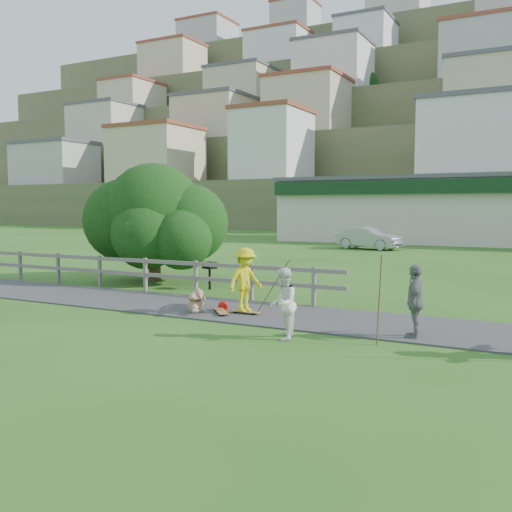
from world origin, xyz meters
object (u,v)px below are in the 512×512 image
at_px(skater_rider, 245,284).
at_px(skater_fallen, 197,299).
at_px(spectator_b, 415,302).
at_px(bbq, 210,276).
at_px(tree, 154,238).
at_px(car_silver, 369,238).
at_px(spectator_a, 283,304).

bearing_deg(skater_rider, skater_fallen, 116.04).
height_order(skater_rider, spectator_b, skater_rider).
bearing_deg(spectator_b, skater_rider, -105.55).
bearing_deg(bbq, spectator_b, -8.89).
relative_size(skater_rider, tree, 0.28).
bearing_deg(car_silver, skater_fallen, -160.47).
height_order(spectator_a, tree, tree).
distance_m(skater_fallen, spectator_b, 5.88).
relative_size(spectator_b, tree, 0.27).
bearing_deg(tree, skater_fallen, -42.54).
bearing_deg(skater_fallen, skater_rider, -22.27).
distance_m(car_silver, tree, 19.47).
bearing_deg(car_silver, spectator_b, -147.50).
xyz_separation_m(car_silver, tree, (-2.50, -19.29, 0.88)).
xyz_separation_m(skater_fallen, car_silver, (-2.42, 23.80, 0.40)).
bearing_deg(tree, car_silver, 82.63).
distance_m(skater_fallen, tree, 6.79).
bearing_deg(skater_fallen, tree, 109.13).
relative_size(car_silver, bbq, 4.72).
relative_size(spectator_a, car_silver, 0.35).
xyz_separation_m(skater_rider, tree, (-6.30, 4.36, 0.78)).
bearing_deg(bbq, car_silver, 110.47).
xyz_separation_m(skater_rider, car_silver, (-3.81, 23.65, -0.10)).
bearing_deg(skater_rider, spectator_a, -114.55).
distance_m(tree, bbq, 3.36).
relative_size(car_silver, tree, 0.74).
bearing_deg(tree, spectator_a, -37.31).
xyz_separation_m(skater_rider, spectator_a, (1.99, -1.96, -0.06)).
xyz_separation_m(skater_fallen, spectator_a, (3.38, -1.81, 0.43)).
xyz_separation_m(spectator_b, bbq, (-7.72, 4.08, -0.33)).
relative_size(skater_rider, skater_fallen, 0.92).
relative_size(spectator_a, tree, 0.25).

